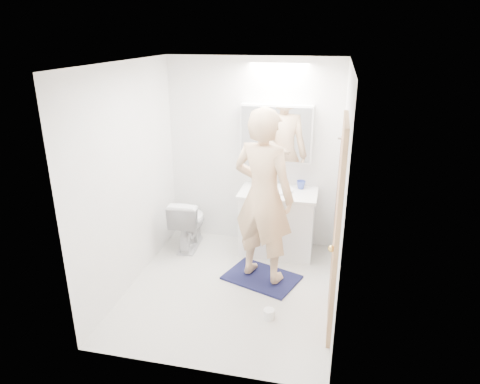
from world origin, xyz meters
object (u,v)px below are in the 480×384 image
(vanity_cabinet, at_px, (277,223))
(toilet_paper_roll, at_px, (269,314))
(person, at_px, (263,196))
(medicine_cabinet, at_px, (276,133))
(soap_bottle_b, at_px, (269,179))
(toilet, at_px, (189,222))
(soap_bottle_a, at_px, (256,177))
(toothbrush_cup, at_px, (301,185))

(vanity_cabinet, bearing_deg, toilet_paper_roll, -85.11)
(vanity_cabinet, bearing_deg, person, -96.09)
(medicine_cabinet, xyz_separation_m, soap_bottle_b, (-0.07, -0.03, -0.59))
(toilet, height_order, soap_bottle_a, soap_bottle_a)
(toilet, bearing_deg, toilet_paper_roll, 131.66)
(vanity_cabinet, distance_m, toilet, 1.15)
(soap_bottle_a, distance_m, soap_bottle_b, 0.17)
(vanity_cabinet, distance_m, toilet_paper_roll, 1.45)
(soap_bottle_b, bearing_deg, person, -85.16)
(toilet, xyz_separation_m, soap_bottle_b, (0.99, 0.30, 0.57))
(toilet, bearing_deg, vanity_cabinet, -176.96)
(toilet_paper_roll, bearing_deg, vanity_cabinet, 94.89)
(person, bearing_deg, vanity_cabinet, -76.06)
(toilet_paper_roll, bearing_deg, toothbrush_cup, 84.89)
(toothbrush_cup, relative_size, toilet_paper_roll, 1.01)
(person, distance_m, toilet_paper_roll, 1.21)
(soap_bottle_a, distance_m, toilet_paper_roll, 1.84)
(toilet, bearing_deg, person, 148.70)
(soap_bottle_a, height_order, soap_bottle_b, soap_bottle_a)
(soap_bottle_b, relative_size, toothbrush_cup, 1.66)
(vanity_cabinet, xyz_separation_m, soap_bottle_a, (-0.31, 0.15, 0.55))
(toilet, distance_m, toothbrush_cup, 1.52)
(toilet_paper_roll, bearing_deg, soap_bottle_b, 99.62)
(person, height_order, toothbrush_cup, person)
(person, xyz_separation_m, soap_bottle_a, (-0.24, 0.85, -0.08))
(soap_bottle_a, height_order, toilet_paper_roll, soap_bottle_a)
(medicine_cabinet, height_order, toilet, medicine_cabinet)
(vanity_cabinet, xyz_separation_m, toothbrush_cup, (0.26, 0.16, 0.48))
(toilet, distance_m, person, 1.39)
(medicine_cabinet, relative_size, soap_bottle_a, 3.82)
(vanity_cabinet, height_order, person, person)
(toothbrush_cup, distance_m, toilet_paper_roll, 1.77)
(soap_bottle_b, height_order, toothbrush_cup, soap_bottle_b)
(soap_bottle_a, bearing_deg, vanity_cabinet, -25.65)
(person, bearing_deg, toilet, -8.56)
(vanity_cabinet, xyz_separation_m, person, (-0.07, -0.70, 0.62))
(toilet, distance_m, soap_bottle_b, 1.18)
(toilet_paper_roll, bearing_deg, toilet, 134.37)
(soap_bottle_a, xyz_separation_m, soap_bottle_b, (0.16, 0.03, -0.02))
(medicine_cabinet, bearing_deg, vanity_cabinet, -70.23)
(medicine_cabinet, relative_size, toilet_paper_roll, 8.00)
(medicine_cabinet, relative_size, toilet, 1.29)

